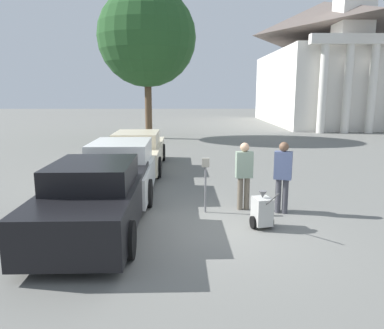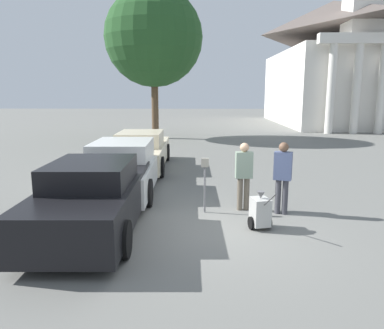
{
  "view_description": "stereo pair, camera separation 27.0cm",
  "coord_description": "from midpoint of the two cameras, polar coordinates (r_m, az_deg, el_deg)",
  "views": [
    {
      "loc": [
        -0.55,
        -7.69,
        2.95
      ],
      "look_at": [
        -0.48,
        1.84,
        1.1
      ],
      "focal_mm": 35.0,
      "sensor_mm": 36.0,
      "label": 1
    },
    {
      "loc": [
        -0.28,
        -7.69,
        2.95
      ],
      "look_at": [
        -0.48,
        1.84,
        1.1
      ],
      "focal_mm": 35.0,
      "sensor_mm": 36.0,
      "label": 2
    }
  ],
  "objects": [
    {
      "name": "ground_plane",
      "position": [
        8.25,
        4.05,
        -10.01
      ],
      "size": [
        120.0,
        120.0,
        0.0
      ],
      "primitive_type": "plane",
      "color": "slate"
    },
    {
      "name": "parked_car_black",
      "position": [
        8.38,
        -13.72,
        -4.78
      ],
      "size": [
        2.06,
        4.97,
        1.53
      ],
      "rotation": [
        0.0,
        0.0,
        0.02
      ],
      "color": "black",
      "rests_on": "ground_plane"
    },
    {
      "name": "parked_car_white",
      "position": [
        11.41,
        -9.67,
        -0.5
      ],
      "size": [
        2.09,
        5.31,
        1.54
      ],
      "rotation": [
        0.0,
        0.0,
        0.02
      ],
      "color": "silver",
      "rests_on": "ground_plane"
    },
    {
      "name": "parked_car_cream",
      "position": [
        14.72,
        -7.22,
        2.05
      ],
      "size": [
        2.06,
        5.26,
        1.45
      ],
      "rotation": [
        0.0,
        0.0,
        0.02
      ],
      "color": "beige",
      "rests_on": "ground_plane"
    },
    {
      "name": "parking_meter",
      "position": [
        9.17,
        2.81,
        -1.6
      ],
      "size": [
        0.18,
        0.09,
        1.37
      ],
      "color": "slate",
      "rests_on": "ground_plane"
    },
    {
      "name": "person_worker",
      "position": [
        9.46,
        8.71,
        -1.16
      ],
      "size": [
        0.43,
        0.25,
        1.72
      ],
      "rotation": [
        0.0,
        0.0,
        3.21
      ],
      "color": "#665B4C",
      "rests_on": "ground_plane"
    },
    {
      "name": "person_supervisor",
      "position": [
        9.33,
        14.45,
        -1.32
      ],
      "size": [
        0.47,
        0.35,
        1.78
      ],
      "rotation": [
        0.0,
        0.0,
        2.81
      ],
      "color": "#3F3F47",
      "rests_on": "ground_plane"
    },
    {
      "name": "equipment_cart",
      "position": [
        8.38,
        11.28,
        -7.06
      ],
      "size": [
        0.52,
        1.0,
        1.0
      ],
      "rotation": [
        0.0,
        0.0,
        0.22
      ],
      "color": "#B2B2AD",
      "rests_on": "ground_plane"
    },
    {
      "name": "church",
      "position": [
        37.53,
        20.76,
        15.16
      ],
      "size": [
        9.1,
        17.36,
        26.01
      ],
      "color": "silver",
      "rests_on": "ground_plane"
    },
    {
      "name": "shade_tree",
      "position": [
        24.55,
        -5.52,
        18.7
      ],
      "size": [
        6.07,
        6.07,
        9.32
      ],
      "color": "brown",
      "rests_on": "ground_plane"
    }
  ]
}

